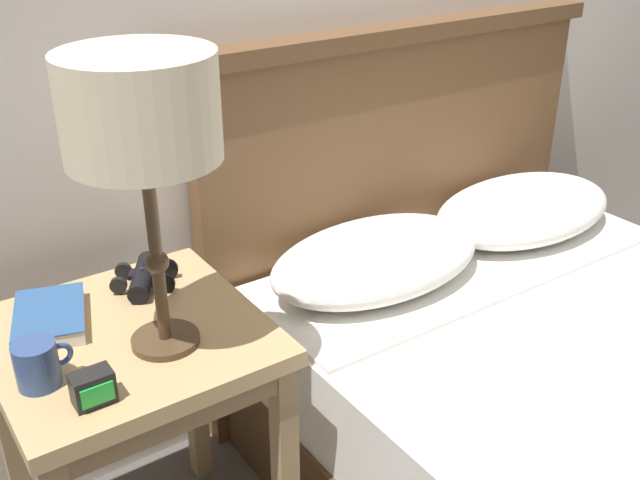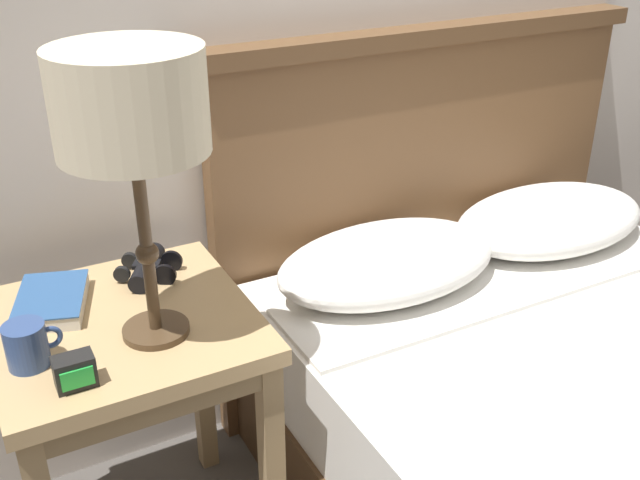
# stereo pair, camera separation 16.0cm
# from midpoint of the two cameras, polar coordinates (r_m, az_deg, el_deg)

# --- Properties ---
(nightstand) EXTENTS (0.52, 0.51, 0.66)m
(nightstand) POSITION_cam_midpoint_polar(r_m,az_deg,el_deg) (1.60, -11.73, -8.97)
(nightstand) COLOR tan
(nightstand) RESTS_ON ground_plane
(bed) EXTENTS (1.35, 1.83, 1.10)m
(bed) POSITION_cam_midpoint_polar(r_m,az_deg,el_deg) (1.90, 23.99, -14.78)
(bed) COLOR #4E3520
(bed) RESTS_ON ground_plane
(table_lamp) EXTENTS (0.27, 0.27, 0.56)m
(table_lamp) POSITION_cam_midpoint_polar(r_m,az_deg,el_deg) (1.30, -10.84, 9.71)
(table_lamp) COLOR #4C3823
(table_lamp) RESTS_ON nightstand
(book_on_nightstand) EXTENTS (0.19, 0.23, 0.03)m
(book_on_nightstand) POSITION_cam_midpoint_polar(r_m,az_deg,el_deg) (1.61, -17.22, -4.57)
(book_on_nightstand) COLOR silver
(book_on_nightstand) RESTS_ON nightstand
(binoculars_pair) EXTENTS (0.16, 0.16, 0.05)m
(binoculars_pair) POSITION_cam_midpoint_polar(r_m,az_deg,el_deg) (1.68, -10.35, -2.14)
(binoculars_pair) COLOR black
(binoculars_pair) RESTS_ON nightstand
(coffee_mug) EXTENTS (0.10, 0.08, 0.08)m
(coffee_mug) POSITION_cam_midpoint_polar(r_m,az_deg,el_deg) (1.43, -18.46, -7.70)
(coffee_mug) COLOR #334C84
(coffee_mug) RESTS_ON nightstand
(alarm_clock) EXTENTS (0.07, 0.05, 0.06)m
(alarm_clock) POSITION_cam_midpoint_polar(r_m,az_deg,el_deg) (1.36, -15.00, -9.78)
(alarm_clock) COLOR black
(alarm_clock) RESTS_ON nightstand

